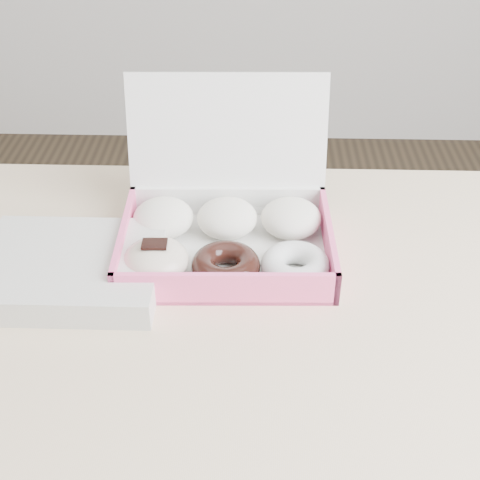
{
  "coord_description": "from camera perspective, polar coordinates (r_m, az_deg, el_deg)",
  "views": [
    {
      "loc": [
        0.15,
        -0.6,
        1.31
      ],
      "look_at": [
        0.13,
        0.14,
        0.78
      ],
      "focal_mm": 50.0,
      "sensor_mm": 36.0,
      "label": 1
    }
  ],
  "objects": [
    {
      "name": "table",
      "position": [
        0.89,
        -8.65,
        -10.99
      ],
      "size": [
        1.2,
        0.8,
        0.75
      ],
      "color": "#D4B98C",
      "rests_on": "ground"
    },
    {
      "name": "donut_box",
      "position": [
        0.93,
        -1.33,
        0.96
      ],
      "size": [
        0.3,
        0.27,
        0.21
      ],
      "rotation": [
        0.0,
        0.0,
        0.03
      ],
      "color": "silver",
      "rests_on": "table"
    },
    {
      "name": "newspapers",
      "position": [
        0.91,
        -14.23,
        -2.4
      ],
      "size": [
        0.24,
        0.19,
        0.04
      ],
      "primitive_type": "cube",
      "rotation": [
        0.0,
        0.0,
        -0.0
      ],
      "color": "silver",
      "rests_on": "table"
    }
  ]
}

